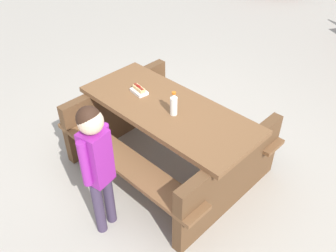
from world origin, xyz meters
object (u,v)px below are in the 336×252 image
at_px(picnic_table, 168,132).
at_px(child_in_coat, 96,157).
at_px(soda_bottle, 174,104).
at_px(hotdog_tray, 139,90).

distance_m(picnic_table, child_in_coat, 1.01).
height_order(soda_bottle, hotdog_tray, soda_bottle).
height_order(picnic_table, child_in_coat, child_in_coat).
bearing_deg(picnic_table, hotdog_tray, 14.42).
bearing_deg(picnic_table, soda_bottle, 171.07).
xyz_separation_m(picnic_table, soda_bottle, (-0.12, 0.02, 0.41)).
relative_size(soda_bottle, child_in_coat, 0.19).
bearing_deg(child_in_coat, soda_bottle, -76.78).
bearing_deg(soda_bottle, child_in_coat, 103.22).
relative_size(soda_bottle, hotdog_tray, 1.28).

